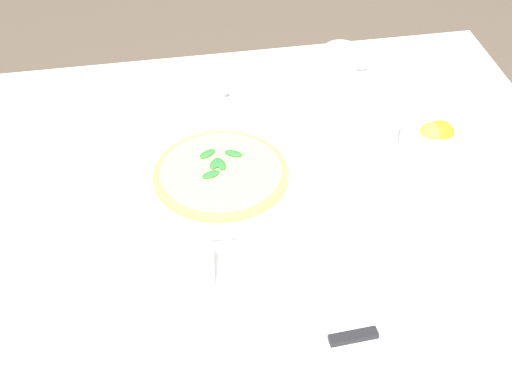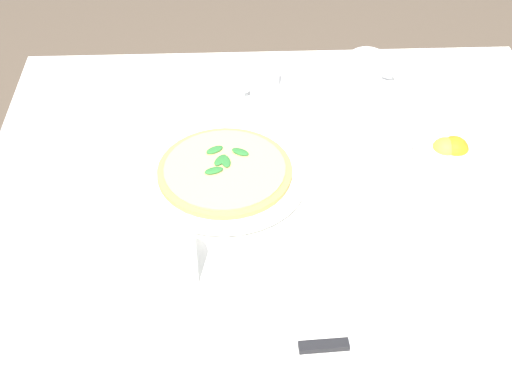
{
  "view_description": "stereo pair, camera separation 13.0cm",
  "coord_description": "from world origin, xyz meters",
  "px_view_note": "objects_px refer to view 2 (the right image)",
  "views": [
    {
      "loc": [
        -0.22,
        -0.89,
        1.63
      ],
      "look_at": [
        -0.06,
        0.06,
        0.75
      ],
      "focal_mm": 49.76,
      "sensor_mm": 36.0,
      "label": 1
    },
    {
      "loc": [
        -0.09,
        -0.9,
        1.63
      ],
      "look_at": [
        -0.06,
        0.06,
        0.75
      ],
      "focal_mm": 49.76,
      "sensor_mm": 36.0,
      "label": 2
    }
  ],
  "objects_px": {
    "napkin_folded": "(355,349)",
    "coffee_cup_right_edge": "(262,78)",
    "pizza": "(225,170)",
    "citrus_bowl": "(451,155)",
    "water_glass_near_left": "(175,262)",
    "pizza_plate": "(225,176)",
    "dinner_knife": "(357,344)",
    "coffee_cup_left_edge": "(366,70)"
  },
  "relations": [
    {
      "from": "pizza",
      "to": "citrus_bowl",
      "type": "distance_m",
      "value": 0.44
    },
    {
      "from": "coffee_cup_left_edge",
      "to": "dinner_knife",
      "type": "relative_size",
      "value": 0.67
    },
    {
      "from": "pizza_plate",
      "to": "citrus_bowl",
      "type": "height_order",
      "value": "citrus_bowl"
    },
    {
      "from": "napkin_folded",
      "to": "citrus_bowl",
      "type": "height_order",
      "value": "citrus_bowl"
    },
    {
      "from": "pizza",
      "to": "dinner_knife",
      "type": "distance_m",
      "value": 0.45
    },
    {
      "from": "water_glass_near_left",
      "to": "pizza",
      "type": "bearing_deg",
      "value": 72.22
    },
    {
      "from": "dinner_knife",
      "to": "water_glass_near_left",
      "type": "bearing_deg",
      "value": 148.58
    },
    {
      "from": "napkin_folded",
      "to": "coffee_cup_left_edge",
      "type": "bearing_deg",
      "value": 81.1
    },
    {
      "from": "pizza_plate",
      "to": "dinner_knife",
      "type": "distance_m",
      "value": 0.45
    },
    {
      "from": "coffee_cup_right_edge",
      "to": "citrus_bowl",
      "type": "relative_size",
      "value": 0.87
    },
    {
      "from": "coffee_cup_right_edge",
      "to": "dinner_knife",
      "type": "xyz_separation_m",
      "value": [
        0.11,
        -0.7,
        -0.01
      ]
    },
    {
      "from": "napkin_folded",
      "to": "coffee_cup_right_edge",
      "type": "bearing_deg",
      "value": 99.77
    },
    {
      "from": "coffee_cup_left_edge",
      "to": "water_glass_near_left",
      "type": "bearing_deg",
      "value": -124.75
    },
    {
      "from": "pizza_plate",
      "to": "pizza",
      "type": "relative_size",
      "value": 1.23
    },
    {
      "from": "pizza_plate",
      "to": "citrus_bowl",
      "type": "distance_m",
      "value": 0.44
    },
    {
      "from": "pizza",
      "to": "dinner_knife",
      "type": "relative_size",
      "value": 1.31
    },
    {
      "from": "pizza",
      "to": "napkin_folded",
      "type": "bearing_deg",
      "value": -64.61
    },
    {
      "from": "water_glass_near_left",
      "to": "napkin_folded",
      "type": "xyz_separation_m",
      "value": [
        0.27,
        -0.15,
        -0.04
      ]
    },
    {
      "from": "water_glass_near_left",
      "to": "coffee_cup_right_edge",
      "type": "bearing_deg",
      "value": 73.44
    },
    {
      "from": "coffee_cup_right_edge",
      "to": "citrus_bowl",
      "type": "xyz_separation_m",
      "value": [
        0.36,
        -0.27,
        -0.0
      ]
    },
    {
      "from": "citrus_bowl",
      "to": "coffee_cup_right_edge",
      "type": "bearing_deg",
      "value": 142.31
    },
    {
      "from": "pizza_plate",
      "to": "pizza",
      "type": "height_order",
      "value": "pizza"
    },
    {
      "from": "water_glass_near_left",
      "to": "napkin_folded",
      "type": "relative_size",
      "value": 0.49
    },
    {
      "from": "coffee_cup_right_edge",
      "to": "pizza_plate",
      "type": "bearing_deg",
      "value": -105.5
    },
    {
      "from": "pizza_plate",
      "to": "coffee_cup_left_edge",
      "type": "xyz_separation_m",
      "value": [
        0.32,
        0.32,
        0.02
      ]
    },
    {
      "from": "citrus_bowl",
      "to": "napkin_folded",
      "type": "bearing_deg",
      "value": -120.02
    },
    {
      "from": "pizza_plate",
      "to": "coffee_cup_right_edge",
      "type": "height_order",
      "value": "coffee_cup_right_edge"
    },
    {
      "from": "pizza_plate",
      "to": "coffee_cup_left_edge",
      "type": "height_order",
      "value": "coffee_cup_left_edge"
    },
    {
      "from": "pizza_plate",
      "to": "coffee_cup_right_edge",
      "type": "relative_size",
      "value": 2.43
    },
    {
      "from": "pizza_plate",
      "to": "coffee_cup_left_edge",
      "type": "distance_m",
      "value": 0.46
    },
    {
      "from": "coffee_cup_right_edge",
      "to": "citrus_bowl",
      "type": "bearing_deg",
      "value": -37.69
    },
    {
      "from": "dinner_knife",
      "to": "citrus_bowl",
      "type": "relative_size",
      "value": 1.3
    },
    {
      "from": "water_glass_near_left",
      "to": "citrus_bowl",
      "type": "relative_size",
      "value": 0.73
    },
    {
      "from": "pizza",
      "to": "citrus_bowl",
      "type": "xyz_separation_m",
      "value": [
        0.44,
        0.03,
        0.0
      ]
    },
    {
      "from": "pizza",
      "to": "napkin_folded",
      "type": "xyz_separation_m",
      "value": [
        0.19,
        -0.4,
        -0.01
      ]
    },
    {
      "from": "coffee_cup_left_edge",
      "to": "dinner_knife",
      "type": "bearing_deg",
      "value": -99.8
    },
    {
      "from": "coffee_cup_left_edge",
      "to": "water_glass_near_left",
      "type": "xyz_separation_m",
      "value": [
        -0.4,
        -0.58,
        0.02
      ]
    },
    {
      "from": "pizza",
      "to": "napkin_folded",
      "type": "relative_size",
      "value": 1.15
    },
    {
      "from": "pizza_plate",
      "to": "napkin_folded",
      "type": "bearing_deg",
      "value": -64.59
    },
    {
      "from": "pizza_plate",
      "to": "pizza",
      "type": "xyz_separation_m",
      "value": [
        -0.0,
        0.0,
        0.01
      ]
    },
    {
      "from": "dinner_knife",
      "to": "citrus_bowl",
      "type": "height_order",
      "value": "citrus_bowl"
    },
    {
      "from": "pizza_plate",
      "to": "napkin_folded",
      "type": "height_order",
      "value": "napkin_folded"
    }
  ]
}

